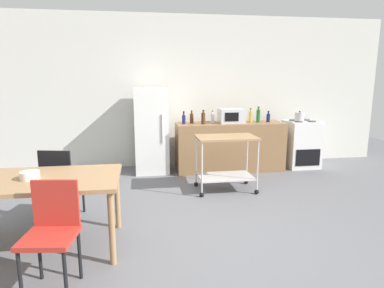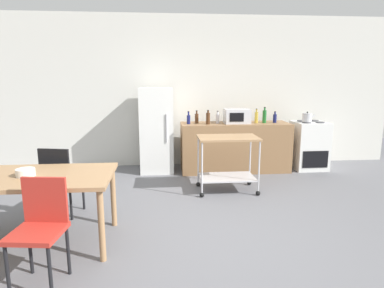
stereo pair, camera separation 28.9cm
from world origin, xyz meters
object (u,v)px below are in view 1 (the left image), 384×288
(bottle_vinegar, at_px, (268,118))
(fruit_bowl, at_px, (30,175))
(chair_red, at_px, (52,228))
(bottle_hot_sauce, at_px, (192,118))
(bottle_wine, at_px, (184,119))
(chair_black, at_px, (61,179))
(refrigerator, at_px, (151,130))
(bottle_sesame_oil, at_px, (203,118))
(bottle_olive_oil, at_px, (250,117))
(bottle_sparkling_water, at_px, (258,116))
(kitchen_cart, at_px, (226,154))
(stove_oven, at_px, (301,144))
(bottle_soy_sauce, at_px, (213,118))
(microwave, at_px, (231,116))
(kettle, at_px, (299,117))
(dining_table, at_px, (42,186))

(bottle_vinegar, distance_m, fruit_bowl, 4.35)
(chair_red, bearing_deg, bottle_hot_sauce, 71.20)
(bottle_wine, bearing_deg, fruit_bowl, -125.21)
(chair_black, relative_size, refrigerator, 0.57)
(bottle_sesame_oil, bearing_deg, bottle_olive_oil, 4.46)
(bottle_sesame_oil, bearing_deg, bottle_vinegar, 3.84)
(bottle_hot_sauce, distance_m, bottle_sparkling_water, 1.26)
(chair_red, distance_m, bottle_olive_oil, 4.30)
(bottle_vinegar, bearing_deg, bottle_sesame_oil, -176.16)
(refrigerator, bearing_deg, chair_red, -105.23)
(chair_red, distance_m, kitchen_cart, 2.94)
(bottle_wine, xyz_separation_m, bottle_hot_sauce, (0.16, 0.07, 0.01))
(fruit_bowl, bearing_deg, stove_oven, 32.58)
(refrigerator, distance_m, fruit_bowl, 3.02)
(kitchen_cart, height_order, bottle_sparkling_water, bottle_sparkling_water)
(bottle_vinegar, relative_size, fruit_bowl, 1.16)
(bottle_vinegar, bearing_deg, bottle_soy_sauce, -179.79)
(chair_black, xyz_separation_m, bottle_soy_sauce, (2.28, 1.87, 0.48))
(microwave, distance_m, bottle_olive_oil, 0.36)
(stove_oven, relative_size, refrigerator, 0.59)
(fruit_bowl, xyz_separation_m, kettle, (4.04, 2.56, 0.21))
(stove_oven, bearing_deg, bottle_wine, -178.81)
(bottle_wine, bearing_deg, bottle_sparkling_water, 0.58)
(kettle, bearing_deg, stove_oven, 39.67)
(refrigerator, bearing_deg, kitchen_cart, -48.86)
(bottle_hot_sauce, bearing_deg, bottle_olive_oil, -3.26)
(chair_red, height_order, bottle_hot_sauce, bottle_hot_sauce)
(kitchen_cart, xyz_separation_m, bottle_vinegar, (1.11, 1.13, 0.41))
(kitchen_cart, height_order, bottle_vinegar, bottle_vinegar)
(chair_black, height_order, microwave, microwave)
(bottle_hot_sauce, relative_size, microwave, 0.51)
(refrigerator, bearing_deg, kettle, -3.70)
(chair_black, height_order, stove_oven, stove_oven)
(dining_table, bearing_deg, bottle_sparkling_water, 39.50)
(kitchen_cart, relative_size, kettle, 3.80)
(chair_red, bearing_deg, microwave, 61.52)
(bottle_wine, relative_size, bottle_olive_oil, 0.87)
(microwave, height_order, kettle, microwave)
(dining_table, bearing_deg, bottle_hot_sauce, 54.37)
(bottle_wine, bearing_deg, bottle_soy_sauce, 1.68)
(bottle_sesame_oil, xyz_separation_m, kettle, (1.85, 0.01, -0.01))
(refrigerator, distance_m, kitchen_cart, 1.66)
(bottle_sesame_oil, distance_m, fruit_bowl, 3.37)
(bottle_hot_sauce, bearing_deg, kettle, -3.32)
(bottle_wine, relative_size, bottle_sesame_oil, 0.91)
(bottle_hot_sauce, distance_m, bottle_olive_oil, 1.10)
(dining_table, distance_m, chair_red, 0.73)
(chair_black, bearing_deg, bottle_sesame_oil, -127.02)
(stove_oven, distance_m, fruit_bowl, 4.95)
(refrigerator, height_order, fruit_bowl, refrigerator)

